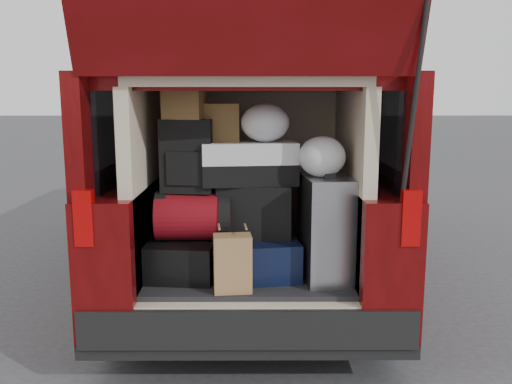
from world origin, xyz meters
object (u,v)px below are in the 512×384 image
at_px(backpack, 188,156).
at_px(navy_hardshell, 259,255).
at_px(silver_roller, 326,228).
at_px(red_duffel, 193,216).
at_px(black_soft_case, 255,210).
at_px(black_hardshell, 185,255).
at_px(twotone_duffel, 249,163).
at_px(kraft_bag, 233,263).

bearing_deg(backpack, navy_hardshell, 3.96).
bearing_deg(backpack, silver_roller, -3.18).
bearing_deg(red_duffel, navy_hardshell, 1.41).
bearing_deg(silver_roller, red_duffel, 168.12).
bearing_deg(black_soft_case, black_hardshell, -172.81).
xyz_separation_m(black_hardshell, twotone_duffel, (0.40, 0.04, 0.58)).
bearing_deg(navy_hardshell, silver_roller, -23.85).
height_order(navy_hardshell, backpack, backpack).
bearing_deg(black_soft_case, backpack, -171.78).
relative_size(silver_roller, black_soft_case, 1.39).
relative_size(black_hardshell, red_duffel, 1.24).
relative_size(black_hardshell, twotone_duffel, 0.97).
bearing_deg(silver_roller, backpack, 166.17).
xyz_separation_m(black_soft_case, backpack, (-0.41, -0.02, 0.34)).
xyz_separation_m(navy_hardshell, red_duffel, (-0.40, -0.03, 0.26)).
relative_size(red_duffel, backpack, 1.02).
height_order(silver_roller, black_soft_case, silver_roller).
relative_size(kraft_bag, red_duffel, 0.73).
relative_size(navy_hardshell, backpack, 1.22).
distance_m(navy_hardshell, red_duffel, 0.48).
xyz_separation_m(black_hardshell, backpack, (0.03, -0.01, 0.63)).
bearing_deg(kraft_bag, navy_hardshell, 58.73).
distance_m(black_hardshell, twotone_duffel, 0.71).
distance_m(black_hardshell, black_soft_case, 0.53).
bearing_deg(twotone_duffel, backpack, -179.76).
bearing_deg(navy_hardshell, black_soft_case, 118.23).
relative_size(black_hardshell, kraft_bag, 1.71).
bearing_deg(twotone_duffel, black_hardshell, 178.88).
bearing_deg(silver_roller, black_soft_case, 155.93).
relative_size(black_hardshell, silver_roller, 0.89).
xyz_separation_m(silver_roller, twotone_duffel, (-0.46, 0.16, 0.38)).
bearing_deg(kraft_bag, red_duffel, 124.10).
relative_size(navy_hardshell, black_soft_case, 1.19).
distance_m(black_soft_case, twotone_duffel, 0.30).
distance_m(silver_roller, kraft_bag, 0.61).
height_order(kraft_bag, red_duffel, red_duffel).
height_order(black_hardshell, red_duffel, red_duffel).
xyz_separation_m(black_soft_case, twotone_duffel, (-0.04, 0.02, 0.29)).
bearing_deg(red_duffel, black_hardshell, 145.38).
distance_m(navy_hardshell, kraft_bag, 0.36).
bearing_deg(backpack, black_hardshell, 172.58).
bearing_deg(silver_roller, black_hardshell, 166.02).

